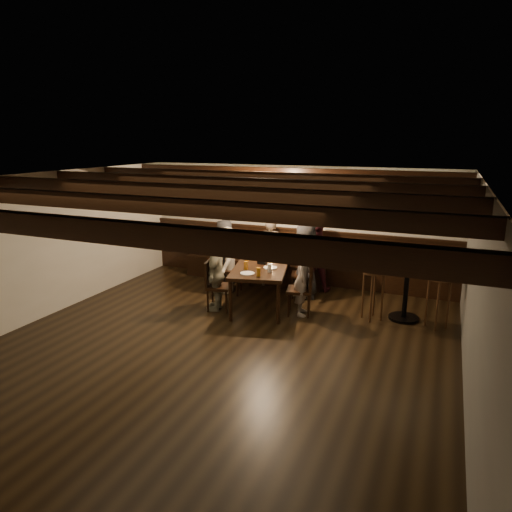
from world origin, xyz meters
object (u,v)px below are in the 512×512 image
at_px(person_bench_right, 314,256).
at_px(person_right_near, 306,260).
at_px(dining_table, 262,266).
at_px(person_bench_centre, 270,251).
at_px(chair_right_near, 303,283).
at_px(person_right_far, 303,278).
at_px(high_top_table, 407,274).
at_px(person_left_far, 216,274).
at_px(bar_stool_left, 373,294).
at_px(chair_left_near, 229,278).
at_px(chair_left_far, 218,295).
at_px(bar_stool_right, 438,301).
at_px(person_left_near, 227,260).
at_px(chair_right_far, 300,299).
at_px(person_bench_left, 225,253).

xyz_separation_m(person_bench_right, person_right_near, (-0.04, -0.47, 0.02)).
distance_m(dining_table, person_right_near, 0.88).
bearing_deg(person_bench_centre, chair_right_near, 140.16).
distance_m(person_right_far, high_top_table, 1.70).
bearing_deg(person_bench_centre, dining_table, 90.00).
bearing_deg(chair_right_near, person_right_far, -178.03).
bearing_deg(person_left_far, person_bench_centre, 153.43).
xyz_separation_m(person_left_far, person_right_far, (1.46, 0.36, -0.00)).
distance_m(person_bench_right, high_top_table, 2.03).
bearing_deg(high_top_table, person_right_near, 166.84).
xyz_separation_m(high_top_table, bar_stool_left, (-0.50, -0.21, -0.33)).
xyz_separation_m(chair_left_near, chair_left_far, (0.22, -0.87, -0.03)).
relative_size(dining_table, person_bench_centre, 1.52).
bearing_deg(bar_stool_left, chair_right_near, 156.01).
bearing_deg(chair_left_near, bar_stool_right, 72.53).
bearing_deg(person_left_near, person_right_near, 90.00).
bearing_deg(person_left_near, chair_left_near, 90.00).
height_order(chair_left_near, person_left_far, person_left_far).
xyz_separation_m(person_right_far, bar_stool_left, (1.14, 0.23, -0.20)).
bearing_deg(high_top_table, dining_table, -175.74).
bearing_deg(chair_right_near, person_left_far, 121.49).
height_order(person_bench_centre, high_top_table, person_bench_centre).
distance_m(dining_table, chair_right_far, 0.94).
bearing_deg(chair_right_near, person_left_near, 90.00).
distance_m(person_left_far, bar_stool_left, 2.67).
relative_size(chair_left_near, person_left_near, 0.75).
height_order(dining_table, person_left_far, person_left_far).
bearing_deg(chair_left_far, bar_stool_left, 89.02).
height_order(dining_table, chair_left_far, chair_left_far).
height_order(dining_table, person_right_far, person_right_far).
xyz_separation_m(person_bench_left, high_top_table, (3.56, -0.47, 0.10)).
bearing_deg(person_right_far, chair_right_far, 90.00).
bearing_deg(person_left_near, person_bench_left, -161.57).
bearing_deg(person_left_near, high_top_table, 74.85).
distance_m(person_left_near, person_right_near, 1.50).
relative_size(person_bench_centre, bar_stool_left, 1.18).
bearing_deg(person_bench_centre, person_left_far, 63.43).
bearing_deg(person_bench_left, high_top_table, 158.54).
relative_size(person_bench_centre, person_right_far, 1.10).
relative_size(person_left_far, high_top_table, 1.09).
relative_size(chair_left_near, person_right_far, 0.75).
distance_m(dining_table, chair_right_near, 0.94).
height_order(person_bench_left, high_top_table, person_bench_left).
height_order(dining_table, person_bench_left, person_bench_left).
relative_size(person_right_near, bar_stool_right, 1.19).
bearing_deg(bar_stool_right, person_right_far, -163.80).
bearing_deg(person_bench_centre, chair_left_far, 64.40).
height_order(chair_right_near, person_bench_centre, person_bench_centre).
relative_size(person_right_far, bar_stool_left, 1.07).
bearing_deg(person_left_far, high_top_table, 90.64).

